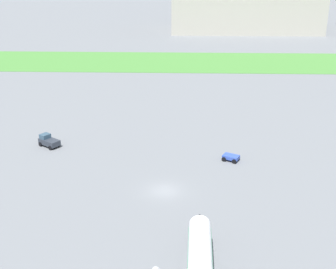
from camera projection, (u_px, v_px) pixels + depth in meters
name	position (u px, v px, depth m)	size (l,w,h in m)	color
ground_plane	(164.00, 191.00, 60.70)	(600.00, 600.00, 0.00)	slate
grass_taxiway_strip	(176.00, 62.00, 135.28)	(360.00, 28.00, 0.08)	#478438
pushback_tug_near_gate	(49.00, 141.00, 74.67)	(3.97, 3.56, 1.95)	#2D333D
baggage_cart_midfield	(231.00, 157.00, 69.45)	(2.92, 2.65, 0.90)	#334FB2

